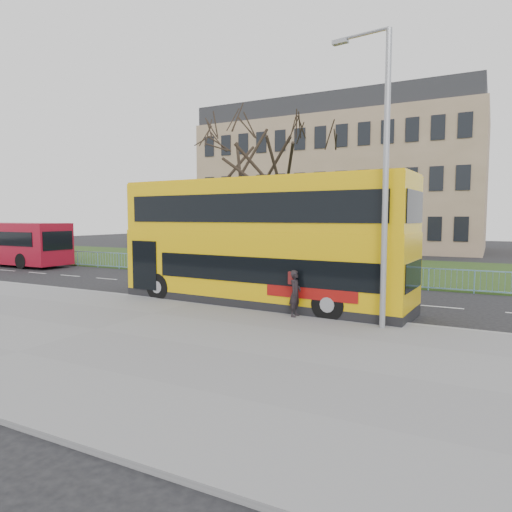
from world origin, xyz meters
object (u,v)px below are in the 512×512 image
(yellow_bus, at_px, (260,239))
(pedestrian, at_px, (295,293))
(red_bus, at_px, (4,242))
(street_lamp, at_px, (382,167))

(yellow_bus, bearing_deg, pedestrian, -34.70)
(red_bus, xyz_separation_m, street_lamp, (29.24, -7.20, 3.41))
(pedestrian, relative_size, street_lamp, 0.18)
(red_bus, bearing_deg, pedestrian, -14.31)
(pedestrian, distance_m, street_lamp, 5.07)
(red_bus, bearing_deg, street_lamp, -13.27)
(yellow_bus, height_order, pedestrian, yellow_bus)
(pedestrian, xyz_separation_m, street_lamp, (2.91, -0.21, 4.15))
(yellow_bus, distance_m, street_lamp, 6.04)
(yellow_bus, relative_size, street_lamp, 1.33)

